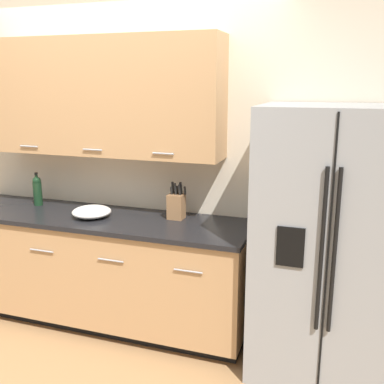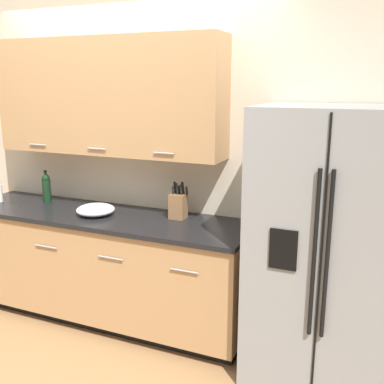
{
  "view_description": "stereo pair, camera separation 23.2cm",
  "coord_description": "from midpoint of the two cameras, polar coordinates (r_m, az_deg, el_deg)",
  "views": [
    {
      "loc": [
        1.66,
        -2.1,
        1.91
      ],
      "look_at": [
        0.66,
        0.82,
        1.15
      ],
      "focal_mm": 42.0,
      "sensor_mm": 36.0,
      "label": 1
    },
    {
      "loc": [
        1.87,
        -2.02,
        1.91
      ],
      "look_at": [
        0.66,
        0.82,
        1.15
      ],
      "focal_mm": 42.0,
      "sensor_mm": 36.0,
      "label": 2
    }
  ],
  "objects": [
    {
      "name": "counter_unit",
      "position": [
        3.74,
        -13.42,
        -9.43
      ],
      "size": [
        2.43,
        0.64,
        0.9
      ],
      "color": "black",
      "rests_on": "ground_plane"
    },
    {
      "name": "refrigerator",
      "position": [
        3.01,
        14.96,
        -6.48
      ],
      "size": [
        0.94,
        0.75,
        1.77
      ],
      "color": "gray",
      "rests_on": "ground_plane"
    },
    {
      "name": "mixing_bowl",
      "position": [
        3.55,
        -14.47,
        -2.46
      ],
      "size": [
        0.3,
        0.3,
        0.08
      ],
      "color": "white",
      "rests_on": "counter_unit"
    },
    {
      "name": "wine_bottle",
      "position": [
        4.01,
        -20.63,
        0.21
      ],
      "size": [
        0.07,
        0.07,
        0.28
      ],
      "color": "black",
      "rests_on": "counter_unit"
    },
    {
      "name": "wall_back",
      "position": [
        3.68,
        -10.78,
        6.35
      ],
      "size": [
        10.0,
        0.39,
        2.6
      ],
      "color": "beige",
      "rests_on": "ground_plane"
    },
    {
      "name": "knife_block",
      "position": [
        3.39,
        -3.97,
        -1.73
      ],
      "size": [
        0.13,
        0.11,
        0.28
      ],
      "color": "olive",
      "rests_on": "counter_unit"
    }
  ]
}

